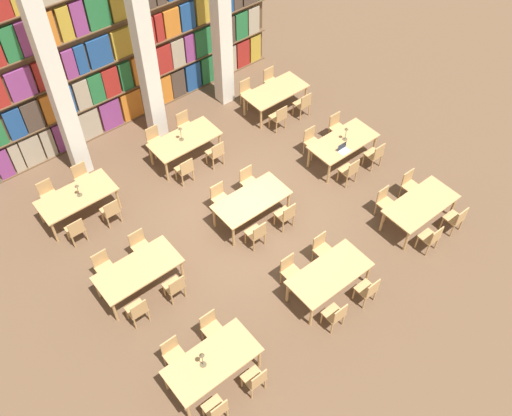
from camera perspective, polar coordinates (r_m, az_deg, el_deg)
ground_plane at (r=15.20m, az=-0.70°, el=-1.05°), size 40.00×40.00×0.00m
bookshelf_bank at (r=17.13m, az=-12.96°, el=15.92°), size 10.01×0.35×5.50m
pillar_left at (r=15.33m, az=-19.39°, el=11.65°), size 0.45×0.45×6.00m
pillar_center at (r=16.10m, az=-11.15°, el=15.53°), size 0.45×0.45×6.00m
pillar_right at (r=17.21m, az=-3.56°, el=18.72°), size 0.45×0.45×6.00m
reading_table_0 at (r=12.22m, az=-4.38°, el=-15.13°), size 1.99×0.98×0.77m
chair_0 at (r=12.03m, az=-3.98°, el=-19.44°), size 0.42×0.40×0.89m
chair_1 at (r=12.62m, az=-8.27°, el=-14.21°), size 0.42×0.40×0.89m
chair_2 at (r=12.25m, az=-0.07°, el=-16.75°), size 0.42×0.40×0.89m
chair_3 at (r=12.83m, az=-4.51°, el=-11.81°), size 0.42×0.40×0.89m
desk_lamp_0 at (r=11.84m, az=-5.41°, el=-14.67°), size 0.14×0.14×0.47m
reading_table_1 at (r=13.38m, az=7.36°, el=-6.65°), size 1.99×0.98×0.77m
chair_4 at (r=13.07m, az=7.96°, el=-10.52°), size 0.42×0.40×0.89m
chair_5 at (r=13.62m, az=3.42°, el=-6.24°), size 0.42×0.40×0.89m
chair_6 at (r=13.54m, az=11.13°, el=-8.04°), size 0.42×0.40×0.89m
chair_7 at (r=14.07m, az=6.61°, el=-4.02°), size 0.42×0.40×0.89m
reading_table_2 at (r=15.19m, az=16.15°, el=0.25°), size 1.99×0.98×0.77m
chair_8 at (r=14.84m, az=17.11°, el=-2.85°), size 0.42×0.40×0.89m
chair_9 at (r=15.33m, az=12.76°, el=0.63°), size 0.42×0.40×0.89m
chair_10 at (r=15.44m, az=19.37°, el=-1.01°), size 0.42×0.40×0.89m
chair_11 at (r=15.92m, az=15.12°, el=2.29°), size 0.42×0.40×0.89m
reading_table_3 at (r=13.62m, az=-11.70°, el=-6.18°), size 1.99×0.98×0.77m
chair_12 at (r=13.28m, az=-11.75°, el=-9.98°), size 0.42×0.40×0.89m
chair_13 at (r=14.14m, az=-14.98°, el=-5.66°), size 0.42×0.40×0.89m
chair_14 at (r=13.47m, az=-8.11°, el=-7.78°), size 0.42×0.40×0.89m
chair_15 at (r=14.32m, az=-11.53°, el=-3.67°), size 0.42×0.40×0.89m
reading_table_4 at (r=14.69m, az=-0.44°, el=0.68°), size 1.99×0.98×0.77m
chair_16 at (r=14.27m, az=0.06°, el=-2.54°), size 0.42×0.40×0.89m
chair_17 at (r=15.07m, az=-3.64°, el=1.05°), size 0.42×0.40×0.89m
chair_18 at (r=14.67m, az=3.01°, el=-0.67°), size 0.42×0.40×0.89m
chair_19 at (r=15.46m, az=-0.75°, el=2.73°), size 0.42×0.40×0.89m
reading_table_5 at (r=16.44m, az=8.71°, el=6.47°), size 1.99×0.98×0.77m
chair_20 at (r=15.95m, az=9.34°, el=3.72°), size 0.42×0.40×0.89m
chair_21 at (r=16.68m, az=5.58°, el=6.68°), size 0.42×0.40×0.89m
chair_22 at (r=16.54m, az=11.81°, el=5.26°), size 0.42×0.40×0.89m
chair_23 at (r=17.25m, az=8.07°, el=8.07°), size 0.42×0.40×0.89m
desk_lamp_1 at (r=16.24m, az=9.00°, el=7.57°), size 0.14×0.14×0.44m
laptop at (r=16.05m, az=8.76°, el=5.78°), size 0.32×0.22×0.21m
reading_table_6 at (r=15.49m, az=-17.49°, el=1.00°), size 1.99×0.98×0.77m
chair_24 at (r=15.04m, az=-17.59°, el=-2.08°), size 0.42×0.40×0.89m
chair_25 at (r=16.10m, az=-20.04°, el=1.29°), size 0.42×0.40×0.89m
chair_26 at (r=15.21m, az=-14.32°, el=-0.26°), size 0.42×0.40×0.89m
chair_27 at (r=16.26m, az=-16.96°, el=2.95°), size 0.42×0.40×0.89m
desk_lamp_2 at (r=15.23m, az=-17.44°, el=1.91°), size 0.14×0.14×0.39m
reading_table_7 at (r=16.44m, az=-7.13°, el=6.69°), size 1.99×0.98×0.77m
chair_28 at (r=15.89m, az=-7.11°, el=3.86°), size 0.42×0.40×0.89m
chair_29 at (r=16.90m, az=-10.08°, el=6.72°), size 0.42×0.40×0.89m
chair_30 at (r=16.28m, az=-4.05°, el=5.53°), size 0.42×0.40×0.89m
chair_31 at (r=17.27m, az=-7.11°, el=8.24°), size 0.42×0.40×0.89m
desk_lamp_3 at (r=16.16m, az=-7.56°, el=7.61°), size 0.14×0.14×0.46m
reading_table_8 at (r=18.03m, az=1.97°, el=11.48°), size 1.99×0.98×0.77m
chair_32 at (r=17.43m, az=2.31°, el=9.10°), size 0.42×0.40×0.89m
chair_33 at (r=18.36m, az=-0.89°, el=11.51°), size 0.42×0.40×0.89m
chair_34 at (r=17.96m, az=4.72°, el=10.33°), size 0.42×0.40×0.89m
chair_35 at (r=18.86m, az=1.50°, el=12.64°), size 0.42×0.40×0.89m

